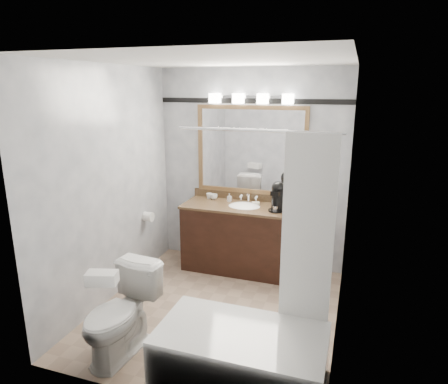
# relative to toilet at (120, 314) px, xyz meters

# --- Properties ---
(room) EXTENTS (2.42, 2.62, 2.52)m
(room) POSITION_rel_toilet_xyz_m (0.55, 0.92, 0.86)
(room) COLOR #9F836C
(room) RESTS_ON ground
(vanity) EXTENTS (1.53, 0.58, 0.97)m
(vanity) POSITION_rel_toilet_xyz_m (0.55, 1.94, 0.05)
(vanity) COLOR black
(vanity) RESTS_ON ground
(mirror) EXTENTS (1.40, 0.04, 1.10)m
(mirror) POSITION_rel_toilet_xyz_m (0.55, 2.20, 1.11)
(mirror) COLOR olive
(mirror) RESTS_ON room
(vanity_light_bar) EXTENTS (1.02, 0.14, 0.12)m
(vanity_light_bar) POSITION_rel_toilet_xyz_m (0.55, 2.15, 1.75)
(vanity_light_bar) COLOR silver
(vanity_light_bar) RESTS_ON room
(accent_stripe) EXTENTS (2.40, 0.01, 0.06)m
(accent_stripe) POSITION_rel_toilet_xyz_m (0.55, 2.21, 1.71)
(accent_stripe) COLOR black
(accent_stripe) RESTS_ON room
(bathtub) EXTENTS (1.30, 0.75, 1.96)m
(bathtub) POSITION_rel_toilet_xyz_m (1.10, 0.02, -0.11)
(bathtub) COLOR white
(bathtub) RESTS_ON ground
(tp_roll) EXTENTS (0.11, 0.12, 0.12)m
(tp_roll) POSITION_rel_toilet_xyz_m (-0.59, 1.58, 0.31)
(tp_roll) COLOR white
(tp_roll) RESTS_ON room
(toilet) EXTENTS (0.51, 0.80, 0.78)m
(toilet) POSITION_rel_toilet_xyz_m (0.00, 0.00, 0.00)
(toilet) COLOR white
(toilet) RESTS_ON ground
(tissue_box) EXTENTS (0.27, 0.19, 0.10)m
(tissue_box) POSITION_rel_toilet_xyz_m (0.00, -0.20, 0.44)
(tissue_box) COLOR white
(tissue_box) RESTS_ON toilet
(coffee_maker) EXTENTS (0.18, 0.23, 0.35)m
(coffee_maker) POSITION_rel_toilet_xyz_m (0.97, 1.90, 0.64)
(coffee_maker) COLOR black
(coffee_maker) RESTS_ON vanity
(cup_left) EXTENTS (0.10, 0.10, 0.07)m
(cup_left) POSITION_rel_toilet_xyz_m (0.09, 2.10, 0.50)
(cup_left) COLOR white
(cup_left) RESTS_ON vanity
(cup_right) EXTENTS (0.10, 0.10, 0.07)m
(cup_right) POSITION_rel_toilet_xyz_m (0.02, 2.11, 0.50)
(cup_right) COLOR white
(cup_right) RESTS_ON vanity
(soap_bottle_a) EXTENTS (0.05, 0.05, 0.10)m
(soap_bottle_a) POSITION_rel_toilet_xyz_m (0.31, 2.08, 0.51)
(soap_bottle_a) COLOR white
(soap_bottle_a) RESTS_ON vanity
(soap_bar) EXTENTS (0.10, 0.09, 0.03)m
(soap_bar) POSITION_rel_toilet_xyz_m (0.66, 2.05, 0.48)
(soap_bar) COLOR beige
(soap_bar) RESTS_ON vanity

